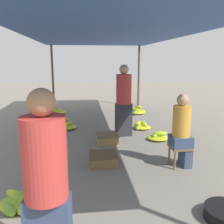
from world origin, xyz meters
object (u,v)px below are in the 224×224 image
(banana_pile_right_0, at_px, (142,126))
(vendor_seated, at_px, (182,130))
(banana_pile_left_2, at_px, (66,126))
(crate_near, at_px, (107,139))
(vendor_foreground, at_px, (46,187))
(banana_pile_left_3, at_px, (60,120))
(banana_pile_right_2, at_px, (159,137))
(shopper_walking_mid, at_px, (124,100))
(banana_pile_left_0, at_px, (17,203))
(banana_pile_right_1, at_px, (137,111))
(crate_mid, at_px, (103,159))
(banana_pile_left_1, at_px, (57,112))
(stool, at_px, (180,150))

(banana_pile_right_0, bearing_deg, vendor_seated, -87.03)
(banana_pile_left_2, bearing_deg, crate_near, -52.06)
(vendor_foreground, relative_size, banana_pile_left_3, 2.92)
(banana_pile_right_2, distance_m, shopper_walking_mid, 1.19)
(banana_pile_left_0, height_order, banana_pile_left_3, banana_pile_left_3)
(banana_pile_right_0, bearing_deg, banana_pile_left_0, -125.56)
(banana_pile_left_0, bearing_deg, banana_pile_left_3, 87.94)
(vendor_foreground, distance_m, banana_pile_right_1, 6.74)
(banana_pile_right_0, relative_size, shopper_walking_mid, 0.28)
(banana_pile_left_0, distance_m, banana_pile_right_2, 3.52)
(crate_near, xyz_separation_m, shopper_walking_mid, (0.44, 0.49, 0.79))
(banana_pile_right_1, distance_m, crate_mid, 4.31)
(vendor_seated, xyz_separation_m, banana_pile_left_3, (-2.35, 3.40, -0.57))
(vendor_seated, height_order, banana_pile_left_3, vendor_seated)
(banana_pile_left_3, bearing_deg, vendor_foreground, -85.93)
(vendor_seated, distance_m, banana_pile_right_0, 2.43)
(crate_near, bearing_deg, banana_pile_left_0, -120.15)
(banana_pile_left_3, relative_size, shopper_walking_mid, 0.32)
(banana_pile_left_2, distance_m, banana_pile_right_0, 2.01)
(banana_pile_left_1, distance_m, banana_pile_right_2, 4.11)
(banana_pile_right_0, xyz_separation_m, banana_pile_right_2, (0.18, -0.93, -0.02))
(banana_pile_right_0, relative_size, banana_pile_right_1, 0.82)
(banana_pile_left_0, height_order, banana_pile_left_2, banana_pile_left_2)
(banana_pile_left_2, xyz_separation_m, shopper_walking_mid, (1.42, -0.76, 0.82))
(banana_pile_left_2, bearing_deg, banana_pile_right_0, -7.87)
(vendor_foreground, height_order, banana_pile_left_3, vendor_foreground)
(stool, bearing_deg, banana_pile_right_0, 92.55)
(vendor_foreground, height_order, banana_pile_right_1, vendor_foreground)
(banana_pile_left_0, bearing_deg, banana_pile_right_2, 43.14)
(vendor_foreground, distance_m, crate_mid, 2.51)
(stool, height_order, banana_pile_left_3, stool)
(banana_pile_left_1, relative_size, banana_pile_right_1, 1.05)
(stool, xyz_separation_m, banana_pile_left_0, (-2.49, -0.97, -0.23))
(banana_pile_right_0, distance_m, banana_pile_right_2, 0.95)
(vendor_seated, relative_size, banana_pile_left_3, 2.28)
(banana_pile_left_1, xyz_separation_m, crate_mid, (1.23, -4.37, 0.03))
(banana_pile_right_2, bearing_deg, banana_pile_right_0, 101.07)
(banana_pile_right_0, height_order, shopper_walking_mid, shopper_walking_mid)
(vendor_seated, relative_size, banana_pile_right_2, 2.49)
(banana_pile_left_1, bearing_deg, crate_mid, -74.35)
(banana_pile_left_0, height_order, crate_mid, crate_mid)
(banana_pile_right_2, xyz_separation_m, shopper_walking_mid, (-0.75, 0.44, 0.81))
(banana_pile_left_1, bearing_deg, banana_pile_right_1, -6.97)
(vendor_seated, bearing_deg, banana_pile_right_2, 87.63)
(banana_pile_left_2, height_order, shopper_walking_mid, shopper_walking_mid)
(vendor_foreground, distance_m, crate_near, 3.63)
(banana_pile_right_1, bearing_deg, banana_pile_left_3, -160.95)
(banana_pile_left_2, bearing_deg, vendor_foreground, -88.18)
(banana_pile_left_2, height_order, banana_pile_right_0, banana_pile_right_0)
(vendor_foreground, bearing_deg, vendor_seated, 46.50)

